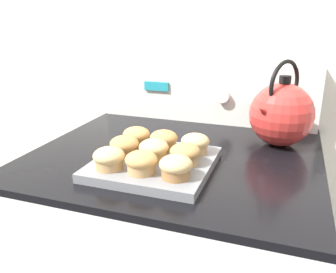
{
  "coord_description": "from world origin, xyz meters",
  "views": [
    {
      "loc": [
        0.28,
        -0.51,
        1.3
      ],
      "look_at": [
        0.01,
        0.26,
        1.02
      ],
      "focal_mm": 38.0,
      "sensor_mm": 36.0,
      "label": 1
    }
  ],
  "objects_px": {
    "muffin_r2_c2": "(195,143)",
    "tea_kettle": "(281,113)",
    "muffin_r1_c0": "(124,146)",
    "muffin_r2_c0": "(136,136)",
    "muffin_r0_c0": "(109,158)",
    "muffin_r1_c1": "(154,150)",
    "muffin_pan": "(154,164)",
    "muffin_r0_c1": "(141,162)",
    "muffin_r1_c2": "(185,154)",
    "muffin_r0_c2": "(176,167)",
    "muffin_r2_c1": "(164,140)"
  },
  "relations": [
    {
      "from": "muffin_pan",
      "to": "muffin_r0_c0",
      "type": "distance_m",
      "value": 0.12
    },
    {
      "from": "muffin_r1_c1",
      "to": "tea_kettle",
      "type": "bearing_deg",
      "value": 43.95
    },
    {
      "from": "muffin_r0_c1",
      "to": "muffin_r2_c0",
      "type": "xyz_separation_m",
      "value": [
        -0.08,
        0.16,
        0.0
      ]
    },
    {
      "from": "muffin_r1_c2",
      "to": "muffin_r1_c1",
      "type": "bearing_deg",
      "value": 177.57
    },
    {
      "from": "muffin_r1_c1",
      "to": "muffin_r0_c1",
      "type": "bearing_deg",
      "value": -88.26
    },
    {
      "from": "muffin_r2_c2",
      "to": "tea_kettle",
      "type": "distance_m",
      "value": 0.28
    },
    {
      "from": "muffin_r0_c1",
      "to": "muffin_r1_c0",
      "type": "distance_m",
      "value": 0.12
    },
    {
      "from": "muffin_r1_c2",
      "to": "muffin_pan",
      "type": "bearing_deg",
      "value": 179.51
    },
    {
      "from": "muffin_r0_c0",
      "to": "muffin_r2_c0",
      "type": "distance_m",
      "value": 0.16
    },
    {
      "from": "muffin_r0_c1",
      "to": "muffin_r2_c1",
      "type": "distance_m",
      "value": 0.16
    },
    {
      "from": "muffin_r0_c1",
      "to": "muffin_r1_c2",
      "type": "height_order",
      "value": "same"
    },
    {
      "from": "muffin_r1_c2",
      "to": "muffin_r2_c0",
      "type": "height_order",
      "value": "same"
    },
    {
      "from": "muffin_r2_c2",
      "to": "muffin_r1_c2",
      "type": "bearing_deg",
      "value": -92.19
    },
    {
      "from": "muffin_pan",
      "to": "muffin_r0_c2",
      "type": "distance_m",
      "value": 0.12
    },
    {
      "from": "muffin_r1_c0",
      "to": "muffin_r1_c1",
      "type": "relative_size",
      "value": 1.0
    },
    {
      "from": "muffin_r1_c0",
      "to": "muffin_r2_c0",
      "type": "height_order",
      "value": "same"
    },
    {
      "from": "muffin_r0_c1",
      "to": "muffin_r1_c1",
      "type": "height_order",
      "value": "same"
    },
    {
      "from": "muffin_r0_c1",
      "to": "muffin_pan",
      "type": "bearing_deg",
      "value": 90.74
    },
    {
      "from": "muffin_r1_c1",
      "to": "muffin_r1_c2",
      "type": "relative_size",
      "value": 1.0
    },
    {
      "from": "tea_kettle",
      "to": "muffin_r1_c0",
      "type": "bearing_deg",
      "value": -142.97
    },
    {
      "from": "muffin_r1_c2",
      "to": "muffin_r2_c0",
      "type": "distance_m",
      "value": 0.18
    },
    {
      "from": "muffin_pan",
      "to": "muffin_r2_c2",
      "type": "distance_m",
      "value": 0.12
    },
    {
      "from": "muffin_r2_c0",
      "to": "muffin_pan",
      "type": "bearing_deg",
      "value": -44.17
    },
    {
      "from": "muffin_r0_c1",
      "to": "tea_kettle",
      "type": "bearing_deg",
      "value": 51.73
    },
    {
      "from": "muffin_r1_c1",
      "to": "muffin_r0_c2",
      "type": "bearing_deg",
      "value": -44.15
    },
    {
      "from": "muffin_r0_c2",
      "to": "muffin_r1_c1",
      "type": "distance_m",
      "value": 0.12
    },
    {
      "from": "muffin_r0_c0",
      "to": "muffin_r1_c1",
      "type": "bearing_deg",
      "value": 47.89
    },
    {
      "from": "muffin_r0_c1",
      "to": "muffin_r2_c1",
      "type": "bearing_deg",
      "value": 91.37
    },
    {
      "from": "muffin_pan",
      "to": "muffin_r2_c0",
      "type": "distance_m",
      "value": 0.12
    },
    {
      "from": "muffin_r0_c0",
      "to": "tea_kettle",
      "type": "xyz_separation_m",
      "value": [
        0.36,
        0.36,
        0.05
      ]
    },
    {
      "from": "muffin_r0_c1",
      "to": "muffin_r2_c1",
      "type": "xyz_separation_m",
      "value": [
        -0.0,
        0.16,
        0.0
      ]
    },
    {
      "from": "muffin_r1_c0",
      "to": "muffin_r1_c1",
      "type": "xyz_separation_m",
      "value": [
        0.08,
        0.0,
        0.0
      ]
    },
    {
      "from": "muffin_r2_c1",
      "to": "muffin_r2_c2",
      "type": "relative_size",
      "value": 1.0
    },
    {
      "from": "muffin_pan",
      "to": "muffin_r1_c2",
      "type": "bearing_deg",
      "value": -0.49
    },
    {
      "from": "muffin_r0_c1",
      "to": "muffin_r2_c0",
      "type": "distance_m",
      "value": 0.18
    },
    {
      "from": "muffin_r0_c1",
      "to": "tea_kettle",
      "type": "height_order",
      "value": "tea_kettle"
    },
    {
      "from": "muffin_pan",
      "to": "tea_kettle",
      "type": "xyz_separation_m",
      "value": [
        0.28,
        0.27,
        0.08
      ]
    },
    {
      "from": "muffin_r2_c1",
      "to": "muffin_r2_c2",
      "type": "xyz_separation_m",
      "value": [
        0.09,
        0.0,
        0.0
      ]
    },
    {
      "from": "muffin_r0_c2",
      "to": "muffin_r1_c2",
      "type": "bearing_deg",
      "value": 91.67
    },
    {
      "from": "muffin_r2_c0",
      "to": "muffin_r1_c0",
      "type": "bearing_deg",
      "value": -88.6
    },
    {
      "from": "muffin_r2_c1",
      "to": "muffin_pan",
      "type": "bearing_deg",
      "value": -87.98
    },
    {
      "from": "muffin_r0_c2",
      "to": "muffin_r1_c0",
      "type": "relative_size",
      "value": 1.0
    },
    {
      "from": "muffin_pan",
      "to": "muffin_r0_c0",
      "type": "bearing_deg",
      "value": -133.59
    },
    {
      "from": "muffin_r1_c1",
      "to": "muffin_r1_c2",
      "type": "bearing_deg",
      "value": -2.43
    },
    {
      "from": "muffin_r2_c2",
      "to": "tea_kettle",
      "type": "relative_size",
      "value": 0.3
    },
    {
      "from": "muffin_r1_c2",
      "to": "muffin_r2_c1",
      "type": "bearing_deg",
      "value": 136.41
    },
    {
      "from": "muffin_r0_c0",
      "to": "muffin_r0_c2",
      "type": "distance_m",
      "value": 0.16
    },
    {
      "from": "muffin_r0_c2",
      "to": "muffin_r2_c1",
      "type": "height_order",
      "value": "same"
    },
    {
      "from": "muffin_r0_c1",
      "to": "muffin_r2_c2",
      "type": "height_order",
      "value": "same"
    },
    {
      "from": "muffin_pan",
      "to": "muffin_r0_c2",
      "type": "bearing_deg",
      "value": -43.66
    }
  ]
}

